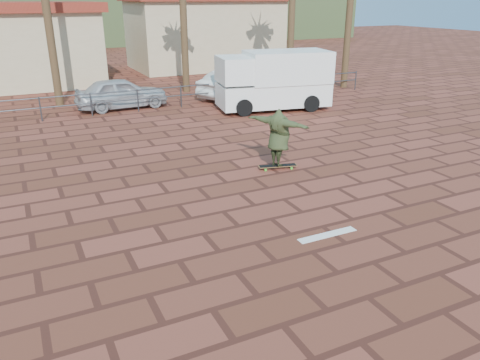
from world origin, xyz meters
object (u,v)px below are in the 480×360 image
at_px(longboard, 278,166).
at_px(campervan, 274,79).
at_px(car_silver, 122,93).
at_px(skateboarder, 279,138).
at_px(car_white, 235,84).

height_order(longboard, campervan, campervan).
bearing_deg(car_silver, skateboarder, -169.65).
relative_size(longboard, campervan, 0.22).
relative_size(skateboarder, car_white, 0.50).
bearing_deg(campervan, longboard, -108.64).
distance_m(skateboarder, car_white, 10.71).
xyz_separation_m(longboard, skateboarder, (0.00, 0.00, 0.87)).
height_order(longboard, car_silver, car_silver).
bearing_deg(car_silver, campervan, -119.45).
bearing_deg(campervan, car_white, 108.30).
bearing_deg(car_silver, longboard, -169.65).
bearing_deg(longboard, skateboarder, 59.98).
bearing_deg(campervan, car_silver, 163.01).
height_order(car_silver, car_white, same).
height_order(skateboarder, campervan, campervan).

